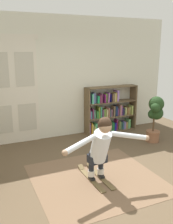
{
  "coord_description": "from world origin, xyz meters",
  "views": [
    {
      "loc": [
        -1.82,
        -3.2,
        2.16
      ],
      "look_at": [
        -0.05,
        0.75,
        1.05
      ],
      "focal_mm": 40.36,
      "sensor_mm": 36.0,
      "label": 1
    }
  ],
  "objects_px": {
    "bookshelf": "(109,112)",
    "skis_pair": "(95,177)",
    "potted_plant": "(155,115)",
    "person_skier": "(101,145)"
  },
  "relations": [
    {
      "from": "potted_plant",
      "to": "skis_pair",
      "type": "xyz_separation_m",
      "value": [
        -2.05,
        -1.02,
        -0.63
      ]
    },
    {
      "from": "person_skier",
      "to": "potted_plant",
      "type": "bearing_deg",
      "value": 30.61
    },
    {
      "from": "bookshelf",
      "to": "person_skier",
      "type": "height_order",
      "value": "bookshelf"
    },
    {
      "from": "potted_plant",
      "to": "person_skier",
      "type": "height_order",
      "value": "person_skier"
    },
    {
      "from": "bookshelf",
      "to": "skis_pair",
      "type": "xyz_separation_m",
      "value": [
        -1.43,
        -2.1,
        -0.5
      ]
    },
    {
      "from": "potted_plant",
      "to": "person_skier",
      "type": "relative_size",
      "value": 0.73
    },
    {
      "from": "bookshelf",
      "to": "person_skier",
      "type": "xyz_separation_m",
      "value": [
        -1.43,
        -2.29,
        0.15
      ]
    },
    {
      "from": "bookshelf",
      "to": "person_skier",
      "type": "bearing_deg",
      "value": -121.89
    },
    {
      "from": "bookshelf",
      "to": "skis_pair",
      "type": "bearing_deg",
      "value": -124.2
    },
    {
      "from": "bookshelf",
      "to": "skis_pair",
      "type": "height_order",
      "value": "bookshelf"
    }
  ]
}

